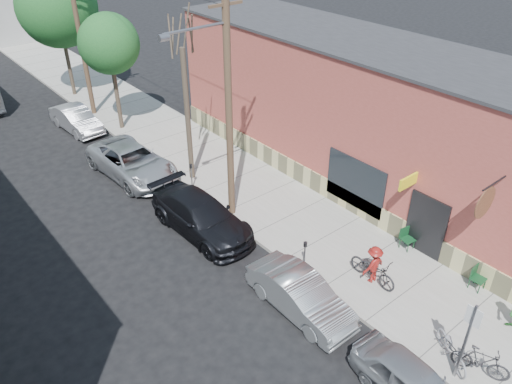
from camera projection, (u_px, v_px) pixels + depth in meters
ground at (279, 318)px, 16.56m from camera, size 120.00×120.00×0.00m
sidewalk at (199, 157)px, 25.98m from camera, size 4.50×58.00×0.15m
cafe_building at (354, 112)px, 22.90m from camera, size 6.60×20.20×6.61m
sign_post at (467, 335)px, 13.58m from camera, size 0.07×0.45×2.80m
parking_meter_near at (305, 251)px, 17.99m from camera, size 0.14×0.14×1.24m
parking_meter_far at (191, 172)px, 22.84m from camera, size 0.14×0.14×1.24m
utility_pole_near at (227, 97)px, 18.74m from camera, size 3.57×0.28×10.00m
utility_pole_far at (78, 27)px, 27.96m from camera, size 1.80×0.28×10.00m
tree_bare at (188, 117)px, 22.46m from camera, size 0.24×0.24×6.26m
tree_leafy_mid at (109, 44)px, 26.38m from camera, size 3.23×3.23×6.45m
tree_leafy_far at (57, 7)px, 30.46m from camera, size 4.88×4.88×8.01m
patio_chair_a at (408, 239)px, 19.24m from camera, size 0.59×0.59×0.88m
patio_chair_b at (478, 279)px, 17.33m from camera, size 0.53×0.53×0.88m
cyclist at (374, 264)px, 17.52m from camera, size 0.98×0.60×1.47m
cyclist_bike at (373, 269)px, 17.64m from camera, size 0.68×1.94×1.02m
parked_bike_a at (481, 362)px, 14.29m from camera, size 1.03×1.70×0.99m
parked_bike_b at (452, 349)px, 14.72m from camera, size 1.41×1.81×0.92m
car_1 at (300, 295)px, 16.53m from camera, size 1.47×4.14×1.36m
car_2 at (201, 216)px, 20.28m from camera, size 2.34×5.28×1.51m
car_3 at (132, 162)px, 24.14m from camera, size 2.83×5.56×1.51m
car_4 at (76, 119)px, 28.59m from camera, size 1.71×4.20×1.35m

